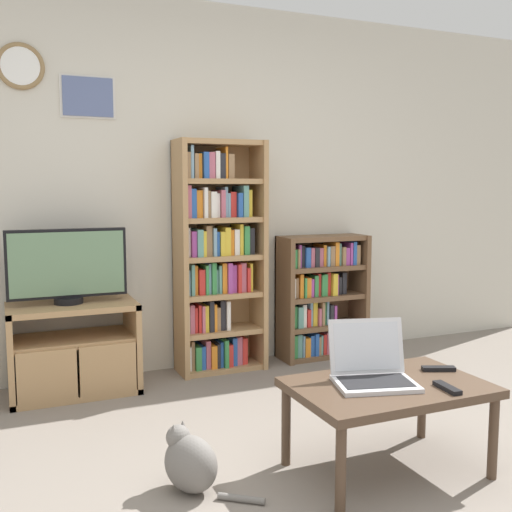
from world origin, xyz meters
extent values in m
cube|color=beige|center=(0.00, 2.31, 1.30)|extent=(6.57, 0.06, 2.60)
torus|color=olive|center=(-1.05, 2.27, 2.06)|extent=(0.29, 0.03, 0.29)
cylinder|color=white|center=(-1.05, 2.27, 2.06)|extent=(0.24, 0.02, 0.24)
cube|color=silver|center=(-0.65, 2.27, 1.90)|extent=(0.35, 0.01, 0.28)
cube|color=slate|center=(-0.65, 2.27, 1.90)|extent=(0.32, 0.02, 0.25)
cube|color=tan|center=(-1.19, 2.03, 0.29)|extent=(0.04, 0.45, 0.58)
cube|color=tan|center=(-0.44, 2.03, 0.29)|extent=(0.04, 0.45, 0.58)
cube|color=tan|center=(-0.82, 2.03, 0.56)|extent=(0.79, 0.45, 0.04)
cube|color=tan|center=(-0.82, 2.03, 0.02)|extent=(0.79, 0.45, 0.04)
cube|color=tan|center=(-0.82, 2.03, 0.35)|extent=(0.72, 0.42, 0.04)
cube|color=tan|center=(-1.00, 1.81, 0.19)|extent=(0.34, 0.02, 0.31)
cube|color=tan|center=(-0.64, 1.81, 0.19)|extent=(0.34, 0.02, 0.31)
cylinder|color=black|center=(-0.84, 2.04, 0.60)|extent=(0.18, 0.18, 0.04)
cube|color=black|center=(-0.84, 2.04, 0.84)|extent=(0.73, 0.05, 0.43)
cube|color=slate|center=(-0.84, 2.01, 0.84)|extent=(0.69, 0.01, 0.40)
cube|color=tan|center=(-0.08, 2.11, 0.82)|extent=(0.04, 0.29, 1.63)
cube|color=tan|center=(0.50, 2.11, 0.82)|extent=(0.04, 0.29, 1.63)
cube|color=tan|center=(0.21, 2.25, 0.82)|extent=(0.62, 0.02, 1.63)
cube|color=tan|center=(0.21, 2.11, 0.02)|extent=(0.55, 0.26, 0.04)
cube|color=tan|center=(0.21, 2.11, 0.28)|extent=(0.55, 0.26, 0.04)
cube|color=tan|center=(0.21, 2.11, 0.55)|extent=(0.55, 0.26, 0.04)
cube|color=tan|center=(0.21, 2.11, 0.82)|extent=(0.55, 0.26, 0.04)
cube|color=tan|center=(0.21, 2.11, 1.08)|extent=(0.55, 0.26, 0.04)
cube|color=tan|center=(0.21, 2.11, 1.35)|extent=(0.55, 0.26, 0.04)
cube|color=tan|center=(0.21, 2.11, 1.62)|extent=(0.55, 0.26, 0.04)
cube|color=white|center=(-0.05, 2.13, 0.12)|extent=(0.03, 0.19, 0.17)
cube|color=#93704C|center=(-0.02, 2.13, 0.14)|extent=(0.02, 0.18, 0.21)
cube|color=#388947|center=(0.02, 2.12, 0.12)|extent=(0.04, 0.21, 0.17)
cube|color=#2856A8|center=(0.05, 2.13, 0.12)|extent=(0.03, 0.20, 0.16)
cube|color=#B75B70|center=(0.09, 2.13, 0.14)|extent=(0.03, 0.19, 0.20)
cube|color=orange|center=(0.13, 2.12, 0.12)|extent=(0.04, 0.21, 0.16)
cube|color=#232328|center=(0.16, 2.12, 0.12)|extent=(0.02, 0.21, 0.17)
cube|color=#2856A8|center=(0.19, 2.13, 0.13)|extent=(0.02, 0.20, 0.18)
cube|color=#388947|center=(0.22, 2.12, 0.14)|extent=(0.03, 0.23, 0.20)
cube|color=red|center=(0.25, 2.12, 0.12)|extent=(0.03, 0.22, 0.16)
cube|color=#2856A8|center=(0.29, 2.13, 0.14)|extent=(0.03, 0.19, 0.20)
cube|color=#B75B70|center=(0.33, 2.13, 0.14)|extent=(0.04, 0.18, 0.20)
cube|color=red|center=(0.37, 2.13, 0.13)|extent=(0.04, 0.19, 0.19)
cube|color=white|center=(-0.05, 2.13, 0.40)|extent=(0.02, 0.19, 0.19)
cube|color=#B75B70|center=(-0.02, 2.13, 0.40)|extent=(0.03, 0.19, 0.20)
cube|color=red|center=(0.01, 2.13, 0.39)|extent=(0.02, 0.18, 0.18)
cube|color=red|center=(0.03, 2.13, 0.40)|extent=(0.02, 0.20, 0.19)
cube|color=#B75B70|center=(0.05, 2.12, 0.40)|extent=(0.02, 0.21, 0.19)
cube|color=gold|center=(0.08, 2.13, 0.40)|extent=(0.03, 0.20, 0.19)
cube|color=#232328|center=(0.11, 2.12, 0.41)|extent=(0.03, 0.21, 0.22)
cube|color=orange|center=(0.14, 2.12, 0.40)|extent=(0.02, 0.21, 0.19)
cube|color=#93704C|center=(0.17, 2.13, 0.39)|extent=(0.03, 0.19, 0.17)
cube|color=#232328|center=(0.20, 2.13, 0.41)|extent=(0.04, 0.18, 0.21)
cube|color=white|center=(0.24, 2.12, 0.41)|extent=(0.03, 0.21, 0.21)
cube|color=#759EB7|center=(-0.05, 2.13, 0.66)|extent=(0.03, 0.19, 0.17)
cube|color=#5B9389|center=(-0.02, 2.12, 0.68)|extent=(0.02, 0.21, 0.21)
cube|color=orange|center=(0.01, 2.13, 0.67)|extent=(0.02, 0.18, 0.20)
cube|color=red|center=(0.05, 2.12, 0.66)|extent=(0.04, 0.21, 0.18)
cube|color=#388947|center=(0.08, 2.12, 0.67)|extent=(0.02, 0.22, 0.20)
cube|color=#759EB7|center=(0.11, 2.13, 0.68)|extent=(0.02, 0.19, 0.21)
cube|color=#388947|center=(0.13, 2.12, 0.68)|extent=(0.03, 0.21, 0.22)
cube|color=#5B9389|center=(0.16, 2.13, 0.65)|extent=(0.02, 0.18, 0.17)
cube|color=#5B9389|center=(0.18, 2.13, 0.67)|extent=(0.02, 0.19, 0.20)
cube|color=orange|center=(0.21, 2.12, 0.67)|extent=(0.03, 0.20, 0.21)
cube|color=#9E4293|center=(0.25, 2.12, 0.68)|extent=(0.03, 0.23, 0.21)
cube|color=#9E4293|center=(0.28, 2.12, 0.67)|extent=(0.03, 0.20, 0.20)
cube|color=red|center=(0.32, 2.12, 0.67)|extent=(0.02, 0.23, 0.20)
cube|color=#B75B70|center=(0.35, 2.12, 0.67)|extent=(0.04, 0.20, 0.21)
cube|color=red|center=(0.39, 2.12, 0.65)|extent=(0.02, 0.23, 0.17)
cube|color=gold|center=(0.42, 2.13, 0.67)|extent=(0.02, 0.20, 0.20)
cube|color=white|center=(-0.04, 2.13, 0.94)|extent=(0.03, 0.18, 0.20)
cube|color=#9E4293|center=(-0.01, 2.12, 0.92)|extent=(0.03, 0.21, 0.18)
cube|color=#5B9389|center=(0.03, 2.12, 0.93)|extent=(0.04, 0.23, 0.19)
cube|color=gold|center=(0.06, 2.12, 0.92)|extent=(0.02, 0.22, 0.18)
cube|color=#93704C|center=(0.10, 2.13, 0.94)|extent=(0.04, 0.19, 0.21)
cube|color=#759EB7|center=(0.14, 2.12, 0.93)|extent=(0.02, 0.22, 0.19)
cube|color=#2856A8|center=(0.16, 2.12, 0.92)|extent=(0.02, 0.21, 0.17)
cube|color=gold|center=(0.19, 2.12, 0.92)|extent=(0.03, 0.23, 0.17)
cube|color=gold|center=(0.23, 2.12, 0.93)|extent=(0.04, 0.22, 0.20)
cube|color=orange|center=(0.27, 2.13, 0.92)|extent=(0.03, 0.19, 0.18)
cube|color=white|center=(0.30, 2.12, 0.92)|extent=(0.04, 0.20, 0.18)
cube|color=gold|center=(0.34, 2.13, 0.94)|extent=(0.02, 0.20, 0.22)
cube|color=#388947|center=(0.38, 2.12, 0.94)|extent=(0.04, 0.21, 0.20)
cube|color=#232328|center=(0.42, 2.13, 0.93)|extent=(0.04, 0.19, 0.19)
cube|color=#B75B70|center=(-0.04, 2.12, 1.21)|extent=(0.03, 0.22, 0.22)
cube|color=#2856A8|center=(-0.01, 2.12, 1.20)|extent=(0.03, 0.21, 0.20)
cube|color=orange|center=(0.04, 2.13, 1.19)|extent=(0.04, 0.20, 0.19)
cube|color=white|center=(0.07, 2.12, 1.20)|extent=(0.02, 0.23, 0.21)
cube|color=#93704C|center=(0.10, 2.12, 1.19)|extent=(0.02, 0.21, 0.18)
cube|color=white|center=(0.13, 2.12, 1.19)|extent=(0.04, 0.22, 0.18)
cube|color=white|center=(0.17, 2.13, 1.18)|extent=(0.03, 0.19, 0.17)
cube|color=#B75B70|center=(0.20, 2.12, 1.20)|extent=(0.03, 0.21, 0.19)
cube|color=#759EB7|center=(0.23, 2.13, 1.21)|extent=(0.02, 0.19, 0.21)
cube|color=#759EB7|center=(0.25, 2.13, 1.18)|extent=(0.02, 0.19, 0.17)
cube|color=red|center=(0.28, 2.13, 1.19)|extent=(0.04, 0.19, 0.18)
cube|color=#2856A8|center=(0.33, 2.12, 1.19)|extent=(0.03, 0.22, 0.17)
cube|color=#5B9389|center=(0.37, 2.12, 1.21)|extent=(0.04, 0.23, 0.22)
cube|color=gold|center=(0.41, 2.13, 1.20)|extent=(0.03, 0.20, 0.19)
cube|color=#93704C|center=(-0.05, 2.12, 1.45)|extent=(0.03, 0.23, 0.17)
cube|color=#759EB7|center=(-0.02, 2.12, 1.48)|extent=(0.02, 0.22, 0.22)
cube|color=#93704C|center=(0.01, 2.12, 1.45)|extent=(0.03, 0.22, 0.17)
cube|color=orange|center=(0.04, 2.13, 1.45)|extent=(0.02, 0.20, 0.17)
cube|color=#2856A8|center=(0.08, 2.12, 1.46)|extent=(0.04, 0.23, 0.18)
cube|color=#B75B70|center=(0.12, 2.12, 1.46)|extent=(0.04, 0.22, 0.18)
cube|color=white|center=(0.16, 2.12, 1.46)|extent=(0.03, 0.23, 0.18)
cube|color=#232328|center=(0.20, 2.12, 1.45)|extent=(0.04, 0.21, 0.17)
cube|color=orange|center=(0.23, 2.12, 1.48)|extent=(0.02, 0.21, 0.22)
cube|color=#93704C|center=(0.26, 2.12, 1.45)|extent=(0.04, 0.21, 0.17)
cube|color=brown|center=(0.72, 2.12, 0.47)|extent=(0.04, 0.27, 0.94)
cube|color=brown|center=(1.37, 2.12, 0.47)|extent=(0.04, 0.27, 0.94)
cube|color=brown|center=(1.05, 2.25, 0.47)|extent=(0.69, 0.02, 0.94)
cube|color=brown|center=(1.05, 2.12, 0.02)|extent=(0.62, 0.24, 0.04)
cube|color=brown|center=(1.05, 2.12, 0.24)|extent=(0.62, 0.24, 0.04)
cube|color=brown|center=(1.05, 2.12, 0.47)|extent=(0.62, 0.24, 0.04)
cube|color=brown|center=(1.05, 2.12, 0.70)|extent=(0.62, 0.24, 0.04)
cube|color=brown|center=(1.05, 2.12, 0.92)|extent=(0.62, 0.24, 0.04)
cube|color=#388947|center=(0.77, 2.13, 0.12)|extent=(0.04, 0.20, 0.17)
cube|color=#5B9389|center=(0.81, 2.13, 0.12)|extent=(0.04, 0.20, 0.18)
cube|color=#759EB7|center=(0.84, 2.13, 0.12)|extent=(0.02, 0.20, 0.16)
cube|color=orange|center=(0.87, 2.13, 0.11)|extent=(0.04, 0.22, 0.14)
cube|color=#2856A8|center=(0.92, 2.13, 0.12)|extent=(0.03, 0.20, 0.16)
cube|color=#2856A8|center=(0.95, 2.13, 0.12)|extent=(0.03, 0.22, 0.17)
cube|color=#93704C|center=(0.98, 2.13, 0.11)|extent=(0.02, 0.21, 0.14)
cube|color=#5B9389|center=(1.00, 2.13, 0.11)|extent=(0.02, 0.20, 0.15)
cube|color=red|center=(1.03, 2.13, 0.11)|extent=(0.03, 0.20, 0.15)
cube|color=#B75B70|center=(1.06, 2.13, 0.12)|extent=(0.04, 0.21, 0.16)
cube|color=#2856A8|center=(1.11, 2.13, 0.11)|extent=(0.04, 0.20, 0.15)
cube|color=gold|center=(1.14, 2.13, 0.11)|extent=(0.02, 0.20, 0.15)
cube|color=#232328|center=(1.17, 2.14, 0.12)|extent=(0.02, 0.17, 0.17)
cube|color=orange|center=(1.19, 2.13, 0.11)|extent=(0.02, 0.18, 0.15)
cube|color=orange|center=(1.22, 2.13, 0.11)|extent=(0.04, 0.22, 0.14)
cube|color=#B75B70|center=(1.26, 2.13, 0.11)|extent=(0.03, 0.21, 0.16)
cube|color=#388947|center=(0.77, 2.13, 0.34)|extent=(0.04, 0.19, 0.16)
cube|color=#5B9389|center=(0.81, 2.13, 0.34)|extent=(0.04, 0.21, 0.16)
cube|color=white|center=(0.85, 2.13, 0.35)|extent=(0.03, 0.19, 0.17)
cube|color=red|center=(0.89, 2.13, 0.33)|extent=(0.03, 0.20, 0.13)
cube|color=#759EB7|center=(0.92, 2.14, 0.35)|extent=(0.02, 0.17, 0.18)
cube|color=gold|center=(0.95, 2.14, 0.35)|extent=(0.04, 0.17, 0.18)
cube|color=#B75B70|center=(0.98, 2.13, 0.33)|extent=(0.02, 0.20, 0.13)
cube|color=#93704C|center=(1.01, 2.13, 0.35)|extent=(0.02, 0.20, 0.18)
cube|color=#388947|center=(1.03, 2.14, 0.35)|extent=(0.02, 0.17, 0.17)
cube|color=#759EB7|center=(1.05, 2.13, 0.35)|extent=(0.02, 0.18, 0.18)
cube|color=#232328|center=(1.08, 2.13, 0.34)|extent=(0.03, 0.21, 0.15)
cube|color=#9E4293|center=(1.11, 2.13, 0.34)|extent=(0.02, 0.21, 0.15)
cube|color=white|center=(0.76, 2.13, 0.56)|extent=(0.03, 0.18, 0.15)
cube|color=#93704C|center=(0.79, 2.14, 0.56)|extent=(0.02, 0.18, 0.15)
cube|color=orange|center=(0.82, 2.13, 0.58)|extent=(0.03, 0.20, 0.18)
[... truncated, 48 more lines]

